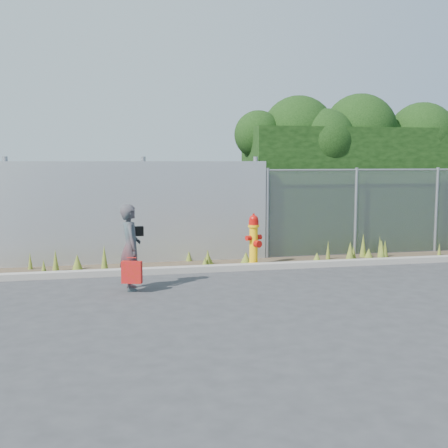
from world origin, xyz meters
TOP-DOWN VIEW (x-y plane):
  - ground at (0.00, 0.00)m, footprint 80.00×80.00m
  - curb at (0.00, 1.80)m, footprint 16.00×0.22m
  - weed_strip at (1.04, 2.40)m, footprint 16.00×1.27m
  - corrugated_fence at (-3.25, 3.01)m, footprint 8.50×0.21m
  - chainlink_fence at (4.25, 3.00)m, footprint 6.50×0.07m
  - hedge at (4.29, 4.06)m, footprint 7.62×2.10m
  - fire_hydrant at (0.50, 2.15)m, footprint 0.37×0.33m
  - woman at (-2.13, 0.54)m, footprint 0.39×0.56m
  - red_tote_bag at (-2.13, 0.29)m, footprint 0.34×0.12m
  - black_shoulder_bag at (-2.00, 0.74)m, footprint 0.23×0.09m

SIDE VIEW (x-z plane):
  - ground at x=0.00m, z-range 0.00..0.00m
  - curb at x=0.00m, z-range 0.00..0.12m
  - weed_strip at x=1.04m, z-range -0.16..0.39m
  - red_tote_bag at x=-2.13m, z-range 0.13..0.58m
  - fire_hydrant at x=0.50m, z-range -0.02..1.10m
  - woman at x=-2.13m, z-range 0.00..1.48m
  - black_shoulder_bag at x=-2.00m, z-range 0.90..1.07m
  - chainlink_fence at x=4.25m, z-range 0.01..2.06m
  - corrugated_fence at x=-3.25m, z-range -0.05..2.25m
  - hedge at x=4.29m, z-range 0.16..4.03m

